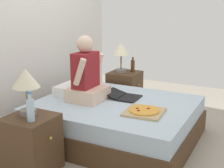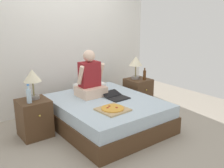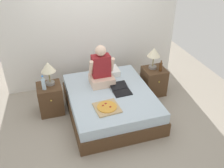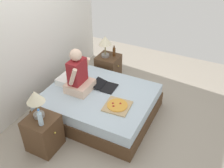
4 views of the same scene
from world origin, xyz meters
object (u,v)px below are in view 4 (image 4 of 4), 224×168
object	(u,v)px
water_bottle	(40,118)
person_seated	(78,76)
lamp_on_left_nightstand	(35,98)
laptop	(106,86)
beer_bottle	(114,52)
pizza_box	(117,106)
bed	(100,103)
nightstand_left	(43,133)
nightstand_right	(108,68)
lamp_on_right_nightstand	(105,42)

from	to	relation	value
water_bottle	person_seated	world-z (taller)	person_seated
lamp_on_left_nightstand	laptop	bearing A→B (deg)	-20.23
beer_bottle	pizza_box	size ratio (longest dim) A/B	0.54
bed	pizza_box	bearing A→B (deg)	-113.84
beer_bottle	pizza_box	world-z (taller)	beer_bottle
person_seated	lamp_on_left_nightstand	bearing A→B (deg)	175.78
pizza_box	nightstand_left	bearing A→B (deg)	136.85
pizza_box	laptop	bearing A→B (deg)	46.50
nightstand_left	water_bottle	world-z (taller)	water_bottle
nightstand_left	bed	bearing A→B (deg)	-19.46
bed	nightstand_left	bearing A→B (deg)	160.54
bed	lamp_on_left_nightstand	xyz separation A→B (m)	(-1.02, 0.43, 0.67)
lamp_on_left_nightstand	person_seated	xyz separation A→B (m)	(0.95, -0.07, -0.15)
nightstand_right	beer_bottle	world-z (taller)	beer_bottle
lamp_on_left_nightstand	water_bottle	bearing A→B (deg)	-130.60
laptop	pizza_box	distance (m)	0.57
beer_bottle	lamp_on_left_nightstand	bearing A→B (deg)	176.01
nightstand_left	lamp_on_left_nightstand	distance (m)	0.62
lamp_on_right_nightstand	person_seated	bearing A→B (deg)	-176.35
water_bottle	nightstand_right	bearing A→B (deg)	2.34
bed	water_bottle	distance (m)	1.26
nightstand_left	lamp_on_right_nightstand	world-z (taller)	lamp_on_right_nightstand
nightstand_right	lamp_on_right_nightstand	distance (m)	0.62
nightstand_right	pizza_box	size ratio (longest dim) A/B	1.34
nightstand_left	lamp_on_right_nightstand	bearing A→B (deg)	1.37
nightstand_right	beer_bottle	xyz separation A→B (m)	(0.07, -0.10, 0.38)
lamp_on_left_nightstand	laptop	xyz separation A→B (m)	(1.22, -0.45, -0.42)
lamp_on_left_nightstand	person_seated	distance (m)	0.97
bed	nightstand_right	size ratio (longest dim) A/B	3.24
lamp_on_right_nightstand	pizza_box	xyz separation A→B (m)	(-1.23, -0.86, -0.42)
nightstand_right	laptop	world-z (taller)	nightstand_right
water_bottle	laptop	distance (m)	1.39
lamp_on_right_nightstand	nightstand_right	bearing A→B (deg)	-59.07
beer_bottle	laptop	xyz separation A→B (m)	(-0.93, -0.30, -0.19)
water_bottle	person_seated	distance (m)	1.08
nightstand_right	nightstand_left	bearing A→B (deg)	180.00
nightstand_right	laptop	bearing A→B (deg)	-155.13
water_bottle	laptop	xyz separation A→B (m)	(1.34, -0.31, -0.20)
nightstand_right	lamp_on_right_nightstand	xyz separation A→B (m)	(-0.03, 0.05, 0.61)
laptop	lamp_on_left_nightstand	bearing A→B (deg)	159.77
nightstand_left	laptop	size ratio (longest dim) A/B	1.35
water_bottle	pizza_box	size ratio (longest dim) A/B	0.65
lamp_on_right_nightstand	pizza_box	distance (m)	1.56
lamp_on_left_nightstand	laptop	world-z (taller)	lamp_on_left_nightstand
bed	person_seated	bearing A→B (deg)	100.97
pizza_box	lamp_on_left_nightstand	bearing A→B (deg)	133.79
nightstand_right	beer_bottle	bearing A→B (deg)	-54.99
lamp_on_left_nightstand	pizza_box	world-z (taller)	lamp_on_left_nightstand
nightstand_left	pizza_box	size ratio (longest dim) A/B	1.34
bed	pizza_box	xyz separation A→B (m)	(-0.19, -0.44, 0.25)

